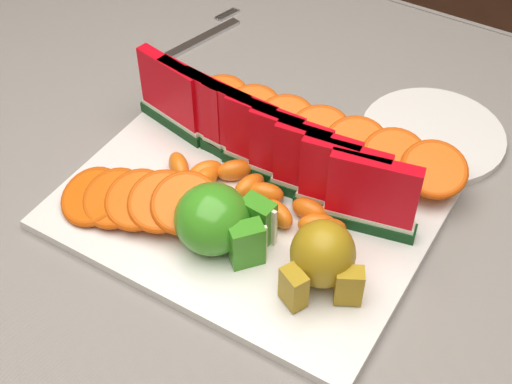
{
  "coord_description": "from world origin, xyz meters",
  "views": [
    {
      "loc": [
        0.36,
        -0.46,
        1.36
      ],
      "look_at": [
        0.09,
        -0.01,
        0.81
      ],
      "focal_mm": 50.0,
      "sensor_mm": 36.0,
      "label": 1
    }
  ],
  "objects_px": {
    "apple_cluster": "(219,221)",
    "side_plate": "(433,135)",
    "platter": "(246,208)",
    "pear_cluster": "(323,258)",
    "fork": "(197,40)"
  },
  "relations": [
    {
      "from": "side_plate",
      "to": "fork",
      "type": "relative_size",
      "value": 1.03
    },
    {
      "from": "fork",
      "to": "platter",
      "type": "bearing_deg",
      "value": -46.56
    },
    {
      "from": "platter",
      "to": "side_plate",
      "type": "distance_m",
      "value": 0.27
    },
    {
      "from": "apple_cluster",
      "to": "side_plate",
      "type": "xyz_separation_m",
      "value": [
        0.13,
        0.29,
        -0.04
      ]
    },
    {
      "from": "apple_cluster",
      "to": "fork",
      "type": "height_order",
      "value": "apple_cluster"
    },
    {
      "from": "platter",
      "to": "fork",
      "type": "xyz_separation_m",
      "value": [
        -0.24,
        0.25,
        -0.0
      ]
    },
    {
      "from": "fork",
      "to": "side_plate",
      "type": "bearing_deg",
      "value": -3.56
    },
    {
      "from": "platter",
      "to": "pear_cluster",
      "type": "relative_size",
      "value": 4.4
    },
    {
      "from": "apple_cluster",
      "to": "pear_cluster",
      "type": "distance_m",
      "value": 0.12
    },
    {
      "from": "apple_cluster",
      "to": "side_plate",
      "type": "relative_size",
      "value": 0.59
    },
    {
      "from": "pear_cluster",
      "to": "side_plate",
      "type": "height_order",
      "value": "pear_cluster"
    },
    {
      "from": "apple_cluster",
      "to": "side_plate",
      "type": "height_order",
      "value": "apple_cluster"
    },
    {
      "from": "platter",
      "to": "side_plate",
      "type": "xyz_separation_m",
      "value": [
        0.13,
        0.23,
        -0.0
      ]
    },
    {
      "from": "side_plate",
      "to": "fork",
      "type": "bearing_deg",
      "value": 176.44
    },
    {
      "from": "pear_cluster",
      "to": "fork",
      "type": "xyz_separation_m",
      "value": [
        -0.36,
        0.31,
        -0.05
      ]
    }
  ]
}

